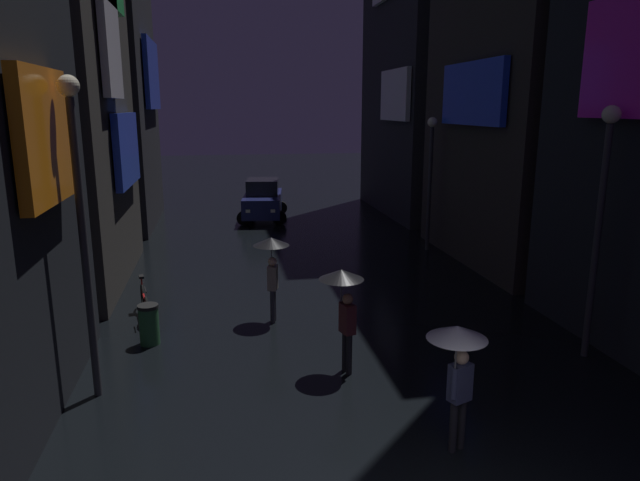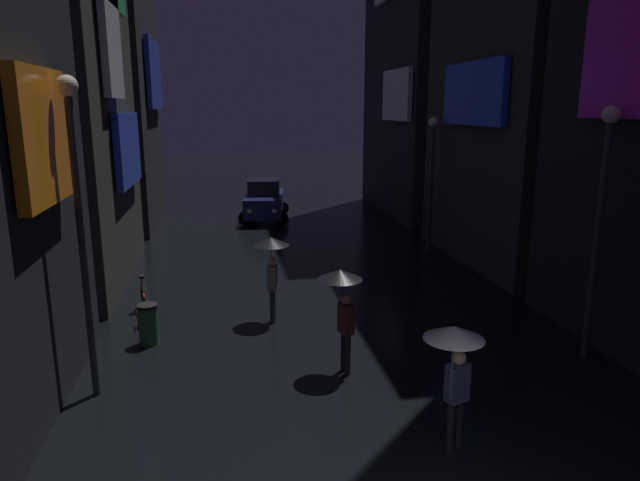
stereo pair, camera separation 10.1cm
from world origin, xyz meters
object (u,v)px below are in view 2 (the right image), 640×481
at_px(pedestrian_foreground_left_black, 342,292).
at_px(bicycle_parked_at_storefront, 145,302).
at_px(car_distant, 265,200).
at_px(streetlamp_right_near, 601,204).
at_px(streetlamp_left_near, 79,205).
at_px(trash_bin, 149,324).
at_px(pedestrian_near_crossing_clear, 455,354).
at_px(pedestrian_foreground_right_black, 271,256).
at_px(streetlamp_right_far, 432,167).

height_order(pedestrian_foreground_left_black, bicycle_parked_at_storefront, pedestrian_foreground_left_black).
distance_m(bicycle_parked_at_storefront, car_distant, 13.17).
distance_m(streetlamp_right_near, streetlamp_left_near, 10.00).
bearing_deg(trash_bin, pedestrian_foreground_left_black, -27.23).
bearing_deg(pedestrian_near_crossing_clear, pedestrian_foreground_left_black, 108.88).
height_order(pedestrian_foreground_left_black, pedestrian_near_crossing_clear, same).
relative_size(pedestrian_foreground_right_black, pedestrian_foreground_left_black, 1.00).
bearing_deg(streetlamp_right_far, pedestrian_near_crossing_clear, -108.84).
bearing_deg(bicycle_parked_at_storefront, pedestrian_foreground_left_black, -41.53).
height_order(car_distant, streetlamp_left_near, streetlamp_left_near).
height_order(pedestrian_foreground_left_black, streetlamp_right_near, streetlamp_right_near).
bearing_deg(trash_bin, streetlamp_left_near, -107.19).
height_order(car_distant, trash_bin, car_distant).
bearing_deg(pedestrian_foreground_right_black, car_distant, 86.41).
bearing_deg(bicycle_parked_at_storefront, streetlamp_right_near, -22.92).
xyz_separation_m(pedestrian_foreground_right_black, streetlamp_right_near, (6.42, -3.30, 1.65)).
distance_m(car_distant, trash_bin, 14.76).
distance_m(car_distant, streetlamp_right_far, 9.25).
bearing_deg(car_distant, streetlamp_right_near, -71.39).
height_order(bicycle_parked_at_storefront, trash_bin, bicycle_parked_at_storefront).
height_order(car_distant, streetlamp_right_far, streetlamp_right_far).
bearing_deg(pedestrian_near_crossing_clear, pedestrian_foreground_right_black, 109.55).
bearing_deg(streetlamp_right_near, car_distant, 108.61).
relative_size(pedestrian_near_crossing_clear, car_distant, 0.49).
relative_size(pedestrian_foreground_left_black, streetlamp_right_far, 0.43).
bearing_deg(pedestrian_foreground_right_black, streetlamp_right_far, 44.20).
height_order(pedestrian_near_crossing_clear, streetlamp_right_near, streetlamp_right_near).
bearing_deg(pedestrian_near_crossing_clear, streetlamp_right_far, 71.16).
height_order(car_distant, streetlamp_right_near, streetlamp_right_near).
distance_m(pedestrian_foreground_left_black, trash_bin, 4.67).
relative_size(pedestrian_near_crossing_clear, bicycle_parked_at_storefront, 1.18).
bearing_deg(pedestrian_foreground_left_black, bicycle_parked_at_storefront, 138.47).
distance_m(pedestrian_foreground_right_black, trash_bin, 3.28).
xyz_separation_m(pedestrian_near_crossing_clear, car_distant, (-1.35, 19.45, -0.74)).
bearing_deg(car_distant, pedestrian_near_crossing_clear, -86.02).
xyz_separation_m(pedestrian_near_crossing_clear, streetlamp_right_far, (4.23, 12.40, 1.44)).
xyz_separation_m(pedestrian_foreground_left_black, streetlamp_left_near, (-4.71, -0.20, 1.91)).
distance_m(pedestrian_foreground_right_black, pedestrian_foreground_left_black, 3.26).
xyz_separation_m(pedestrian_foreground_right_black, streetlamp_right_far, (6.42, 6.24, 1.44)).
bearing_deg(car_distant, streetlamp_right_far, -51.60).
bearing_deg(bicycle_parked_at_storefront, streetlamp_left_near, -95.64).
distance_m(bicycle_parked_at_storefront, streetlamp_left_near, 5.15).
height_order(pedestrian_foreground_left_black, trash_bin, pedestrian_foreground_left_black).
bearing_deg(pedestrian_near_crossing_clear, bicycle_parked_at_storefront, 127.83).
height_order(pedestrian_foreground_right_black, car_distant, pedestrian_foreground_right_black).
bearing_deg(pedestrian_near_crossing_clear, car_distant, 93.98).
relative_size(pedestrian_foreground_right_black, pedestrian_near_crossing_clear, 1.00).
relative_size(pedestrian_foreground_left_black, car_distant, 0.49).
bearing_deg(streetlamp_right_far, bicycle_parked_at_storefront, -150.29).
height_order(streetlamp_right_far, trash_bin, streetlamp_right_far).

